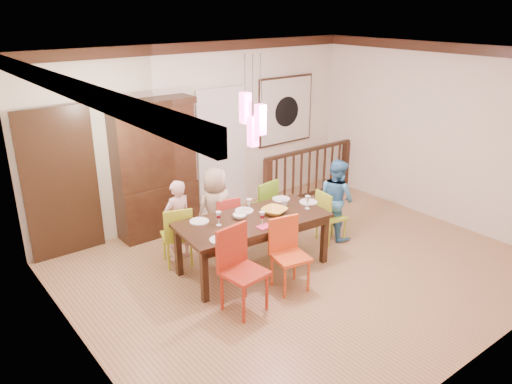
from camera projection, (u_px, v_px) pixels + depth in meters
floor at (302, 268)px, 6.97m from camera, size 6.00×6.00×0.00m
ceiling at (310, 54)px, 5.94m from camera, size 6.00×6.00×0.00m
wall_back at (203, 132)px, 8.30m from camera, size 6.00×0.00×6.00m
wall_left at (75, 230)px, 4.73m from camera, size 0.00×5.00×5.00m
wall_right at (439, 134)px, 8.18m from camera, size 0.00×5.00×5.00m
crown_molding at (310, 60)px, 5.97m from camera, size 6.00×5.00×0.16m
panel_door at (61, 186)px, 7.03m from camera, size 1.04×0.07×2.24m
white_doorway at (222, 152)px, 8.62m from camera, size 0.97×0.05×2.22m
painting at (286, 110)px, 9.25m from camera, size 1.25×0.06×1.25m
pendant_cluster at (253, 119)px, 6.22m from camera, size 0.27×0.21×1.14m
dining_table at (253, 225)px, 6.73m from camera, size 2.12×1.12×0.75m
chair_far_left at (176, 231)px, 6.93m from camera, size 0.50×0.50×0.88m
chair_far_mid at (225, 218)px, 7.43m from camera, size 0.44×0.44×0.82m
chair_far_right at (259, 204)px, 7.77m from camera, size 0.47×0.47×0.93m
chair_near_left at (244, 266)px, 5.81m from camera, size 0.52×0.52×1.03m
chair_near_mid at (291, 251)px, 6.28m from camera, size 0.50×0.50×0.94m
chair_end_right at (332, 212)px, 7.61m from camera, size 0.42×0.42×0.82m
china_hutch at (155, 168)px, 7.70m from camera, size 1.35×0.46×2.14m
balustrade at (309, 172)px, 9.36m from camera, size 2.12×0.12×0.96m
person_far_left at (178, 221)px, 7.01m from camera, size 0.46×0.33×1.20m
person_far_mid at (216, 210)px, 7.29m from camera, size 0.64×0.44×1.27m
person_end_right at (336, 199)px, 7.71m from camera, size 0.51×0.64×1.26m
serving_bowl at (274, 211)px, 6.84m from camera, size 0.40×0.40×0.08m
small_bowl at (240, 216)px, 6.70m from camera, size 0.25×0.25×0.06m
cup_left at (235, 230)px, 6.26m from camera, size 0.15×0.15×0.09m
cup_right at (285, 203)px, 7.10m from camera, size 0.13×0.13×0.10m
plate_far_left at (199, 221)px, 6.60m from camera, size 0.26×0.26×0.01m
plate_far_mid at (244, 211)px, 6.94m from camera, size 0.26×0.26×0.01m
plate_far_right at (281, 199)px, 7.36m from camera, size 0.26×0.26×0.01m
plate_near_left at (220, 240)px, 6.09m from camera, size 0.26×0.26×0.01m
plate_near_mid at (289, 220)px, 6.65m from camera, size 0.26×0.26×0.01m
plate_end_right at (308, 202)px, 7.24m from camera, size 0.26×0.26×0.01m
wine_glass_a at (219, 219)px, 6.47m from camera, size 0.08×0.08×0.19m
wine_glass_b at (249, 205)px, 6.89m from camera, size 0.08×0.08×0.19m
wine_glass_c at (262, 219)px, 6.47m from camera, size 0.08×0.08×0.19m
wine_glass_d at (308, 202)px, 7.00m from camera, size 0.08×0.08×0.19m
napkin at (264, 227)px, 6.44m from camera, size 0.18×0.14×0.01m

